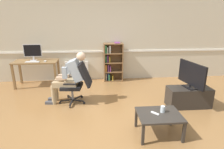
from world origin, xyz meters
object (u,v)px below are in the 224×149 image
(bookshelf, at_px, (112,62))
(tv_screen, at_px, (191,75))
(drinking_glass, at_px, (163,109))
(imac_monitor, at_px, (33,51))
(radiator, at_px, (77,71))
(keyboard, at_px, (32,62))
(computer_mouse, at_px, (45,61))
(coffee_table, at_px, (159,116))
(person_seated, at_px, (70,76))
(spare_remote, at_px, (155,113))
(office_chair, at_px, (78,82))
(computer_desk, at_px, (36,65))
(tv_stand, at_px, (188,97))

(bookshelf, xyz_separation_m, tv_screen, (1.59, -1.94, 0.16))
(bookshelf, height_order, drinking_glass, bookshelf)
(imac_monitor, bearing_deg, drinking_glass, -42.12)
(bookshelf, distance_m, drinking_glass, 2.94)
(radiator, xyz_separation_m, tv_screen, (2.70, -2.03, 0.44))
(keyboard, distance_m, computer_mouse, 0.35)
(coffee_table, bearing_deg, person_seated, 139.73)
(person_seated, xyz_separation_m, spare_remote, (1.60, -1.40, -0.25))
(office_chair, bearing_deg, spare_remote, 51.37)
(imac_monitor, relative_size, office_chair, 0.52)
(imac_monitor, relative_size, person_seated, 0.42)
(computer_mouse, height_order, spare_remote, computer_mouse)
(computer_desk, xyz_separation_m, tv_stand, (3.81, -1.65, -0.41))
(coffee_table, xyz_separation_m, spare_remote, (-0.07, 0.01, 0.06))
(keyboard, distance_m, radiator, 1.35)
(computer_mouse, distance_m, person_seated, 1.37)
(bookshelf, xyz_separation_m, coffee_table, (0.56, -2.92, -0.24))
(imac_monitor, height_order, keyboard, imac_monitor)
(coffee_table, bearing_deg, bookshelf, 100.84)
(tv_stand, bearing_deg, spare_remote, -138.40)
(radiator, bearing_deg, person_seated, -89.79)
(imac_monitor, distance_m, tv_stand, 4.33)
(computer_mouse, height_order, coffee_table, computer_mouse)
(computer_desk, distance_m, computer_mouse, 0.35)
(computer_desk, relative_size, person_seated, 1.00)
(tv_stand, bearing_deg, keyboard, 158.69)
(imac_monitor, bearing_deg, office_chair, -43.68)
(bookshelf, bearing_deg, keyboard, -169.28)
(tv_stand, height_order, tv_screen, tv_screen)
(keyboard, height_order, tv_screen, tv_screen)
(keyboard, relative_size, tv_stand, 0.39)
(computer_mouse, distance_m, coffee_table, 3.56)
(drinking_glass, bearing_deg, computer_mouse, 136.18)
(computer_desk, bearing_deg, office_chair, -43.54)
(computer_mouse, height_order, tv_stand, computer_mouse)
(tv_screen, bearing_deg, drinking_glass, 123.93)
(computer_desk, relative_size, computer_mouse, 12.26)
(computer_desk, distance_m, tv_stand, 4.17)
(keyboard, distance_m, spare_remote, 3.73)
(imac_monitor, bearing_deg, computer_mouse, -27.73)
(imac_monitor, height_order, coffee_table, imac_monitor)
(spare_remote, bearing_deg, coffee_table, -49.87)
(computer_desk, relative_size, spare_remote, 8.17)
(computer_mouse, bearing_deg, imac_monitor, 152.27)
(bookshelf, distance_m, radiator, 1.15)
(computer_desk, distance_m, imac_monitor, 0.40)
(radiator, height_order, office_chair, office_chair)
(tv_screen, bearing_deg, computer_desk, 56.23)
(imac_monitor, distance_m, drinking_glass, 4.00)
(tv_stand, height_order, spare_remote, tv_stand)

